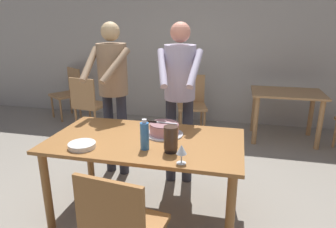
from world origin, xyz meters
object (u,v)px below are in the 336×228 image
(person_cutting_cake, at_px, (180,87))
(chair_near_side, at_px, (122,228))
(background_table, at_px, (286,103))
(cake_on_platter, at_px, (164,129))
(person_standing_beside, at_px, (113,83))
(plate_stack, at_px, (82,145))
(main_dining_table, at_px, (146,150))
(background_chair_2, at_px, (88,103))
(water_bottle, at_px, (145,135))
(background_chair_0, at_px, (191,102))
(cake_knife, at_px, (156,122))
(background_chair_1, at_px, (69,91))
(hurricane_lamp, at_px, (171,139))
(wine_glass_near, at_px, (182,150))

(person_cutting_cake, bearing_deg, chair_near_side, -92.58)
(chair_near_side, xyz_separation_m, background_table, (1.36, 3.05, 0.09))
(cake_on_platter, relative_size, chair_near_side, 0.38)
(chair_near_side, distance_m, background_table, 3.34)
(person_standing_beside, bearing_deg, plate_stack, -81.87)
(main_dining_table, relative_size, background_chair_2, 1.85)
(water_bottle, xyz_separation_m, background_chair_0, (-0.01, 2.47, -0.37))
(main_dining_table, bearing_deg, person_cutting_cake, 75.85)
(cake_knife, height_order, water_bottle, water_bottle)
(background_chair_0, bearing_deg, main_dining_table, -91.29)
(cake_knife, relative_size, background_table, 0.27)
(main_dining_table, bearing_deg, background_chair_1, 132.17)
(hurricane_lamp, relative_size, chair_near_side, 0.23)
(water_bottle, bearing_deg, person_standing_beside, 125.68)
(chair_near_side, bearing_deg, background_chair_2, 121.27)
(person_cutting_cake, bearing_deg, main_dining_table, -104.15)
(water_bottle, distance_m, background_chair_0, 2.50)
(water_bottle, xyz_separation_m, person_cutting_cake, (0.11, 0.86, 0.21))
(background_chair_1, bearing_deg, background_table, -4.23)
(person_standing_beside, bearing_deg, background_table, 36.75)
(chair_near_side, distance_m, background_chair_1, 4.08)
(wine_glass_near, distance_m, chair_near_side, 0.65)
(person_standing_beside, height_order, background_chair_1, person_standing_beside)
(main_dining_table, relative_size, cake_knife, 6.14)
(wine_glass_near, bearing_deg, cake_knife, 122.33)
(person_cutting_cake, xyz_separation_m, background_table, (1.29, 1.56, -0.50))
(water_bottle, xyz_separation_m, background_table, (1.40, 2.42, -0.29))
(background_chair_1, bearing_deg, chair_near_side, -54.63)
(plate_stack, bearing_deg, chair_near_side, -44.98)
(cake_on_platter, bearing_deg, background_chair_2, 134.19)
(wine_glass_near, bearing_deg, person_standing_beside, 132.18)
(background_chair_1, distance_m, background_chair_2, 0.99)
(hurricane_lamp, xyz_separation_m, background_chair_0, (-0.22, 2.48, -0.37))
(hurricane_lamp, relative_size, person_cutting_cake, 0.12)
(wine_glass_near, relative_size, background_chair_1, 0.16)
(cake_knife, height_order, hurricane_lamp, hurricane_lamp)
(person_cutting_cake, height_order, chair_near_side, person_cutting_cake)
(cake_on_platter, xyz_separation_m, background_chair_1, (-2.40, 2.36, -0.31))
(background_chair_2, bearing_deg, person_standing_beside, -50.61)
(background_chair_0, bearing_deg, person_standing_beside, -111.90)
(plate_stack, relative_size, background_table, 0.22)
(cake_knife, xyz_separation_m, background_chair_2, (-1.58, 1.70, -0.37))
(cake_knife, bearing_deg, background_chair_0, 90.30)
(cake_knife, bearing_deg, background_table, 56.12)
(cake_on_platter, distance_m, hurricane_lamp, 0.37)
(cake_on_platter, distance_m, cake_knife, 0.10)
(background_table, relative_size, background_chair_0, 1.11)
(cake_on_platter, distance_m, background_chair_0, 2.16)
(main_dining_table, bearing_deg, hurricane_lamp, -36.83)
(main_dining_table, relative_size, cake_on_platter, 4.89)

